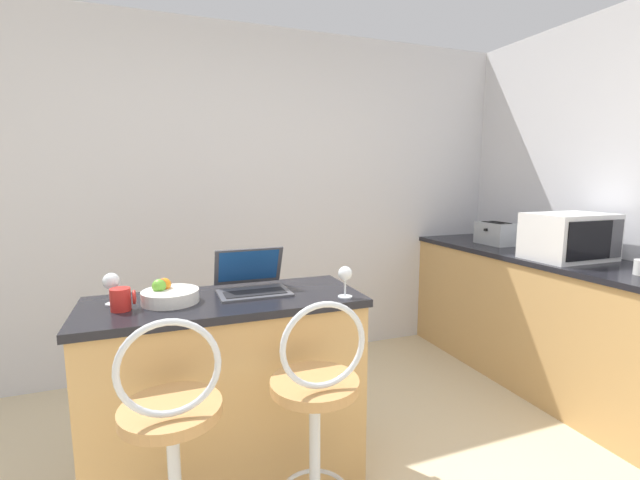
{
  "coord_description": "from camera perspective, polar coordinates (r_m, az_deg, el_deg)",
  "views": [
    {
      "loc": [
        -0.54,
        -1.05,
        1.48
      ],
      "look_at": [
        0.52,
        1.75,
        1.04
      ],
      "focal_mm": 24.0,
      "sensor_mm": 36.0,
      "label": 1
    }
  ],
  "objects": [
    {
      "name": "bar_stool_far",
      "position": [
        1.8,
        -0.5,
        -24.64
      ],
      "size": [
        0.4,
        0.4,
        1.06
      ],
      "color": "silver",
      "rests_on": "ground_plane"
    },
    {
      "name": "microwave",
      "position": [
        3.27,
        30.29,
        0.4
      ],
      "size": [
        0.53,
        0.37,
        0.31
      ],
      "color": "white",
      "rests_on": "counter_right"
    },
    {
      "name": "wine_glass_tall",
      "position": [
        1.94,
        3.38,
        -4.72
      ],
      "size": [
        0.07,
        0.07,
        0.14
      ],
      "color": "silver",
      "rests_on": "breakfast_bar"
    },
    {
      "name": "wine_glass_short",
      "position": [
        2.04,
        -26.07,
        -5.1
      ],
      "size": [
        0.07,
        0.07,
        0.14
      ],
      "color": "silver",
      "rests_on": "breakfast_bar"
    },
    {
      "name": "toaster",
      "position": [
        3.74,
        22.41,
        0.81
      ],
      "size": [
        0.22,
        0.3,
        0.18
      ],
      "color": "#9EA3A8",
      "rests_on": "counter_right"
    },
    {
      "name": "counter_right",
      "position": [
        3.36,
        31.14,
        -10.38
      ],
      "size": [
        0.67,
        2.77,
        0.94
      ],
      "color": "tan",
      "rests_on": "ground_plane"
    },
    {
      "name": "breakfast_bar",
      "position": [
        2.17,
        -12.1,
        -19.56
      ],
      "size": [
        1.23,
        0.51,
        0.94
      ],
      "color": "tan",
      "rests_on": "ground_plane"
    },
    {
      "name": "bar_stool_near",
      "position": [
        1.72,
        -18.86,
        -26.82
      ],
      "size": [
        0.4,
        0.4,
        1.06
      ],
      "color": "silver",
      "rests_on": "ground_plane"
    },
    {
      "name": "mug_red",
      "position": [
        1.94,
        -24.95,
        -7.18
      ],
      "size": [
        0.1,
        0.08,
        0.09
      ],
      "color": "red",
      "rests_on": "breakfast_bar"
    },
    {
      "name": "laptop",
      "position": [
        2.08,
        -9.08,
        -5.38
      ],
      "size": [
        0.33,
        0.27,
        0.2
      ],
      "color": "#47474C",
      "rests_on": "breakfast_bar"
    },
    {
      "name": "wall_back",
      "position": [
        3.37,
        -11.56,
        5.15
      ],
      "size": [
        12.0,
        0.06,
        2.6
      ],
      "color": "silver",
      "rests_on": "ground_plane"
    },
    {
      "name": "fruit_bowl",
      "position": [
        1.99,
        -19.48,
        -6.88
      ],
      "size": [
        0.24,
        0.24,
        0.1
      ],
      "color": "silver",
      "rests_on": "breakfast_bar"
    }
  ]
}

